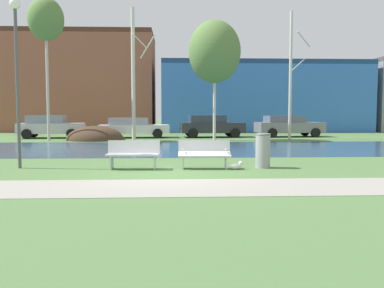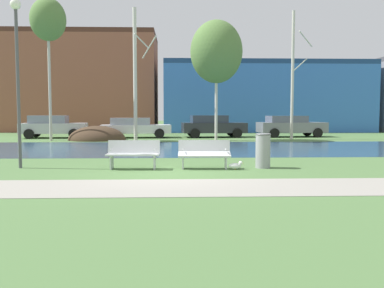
% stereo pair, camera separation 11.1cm
% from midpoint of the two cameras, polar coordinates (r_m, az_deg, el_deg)
% --- Properties ---
extents(ground_plane, '(120.00, 120.00, 0.00)m').
position_cam_midpoint_polar(ground_plane, '(21.93, -3.07, -0.19)').
color(ground_plane, '#4C703D').
extents(paved_path_strip, '(60.00, 2.29, 0.01)m').
position_cam_midpoint_polar(paved_path_strip, '(9.80, -3.63, -5.88)').
color(paved_path_strip, gray).
rests_on(paved_path_strip, ground).
extents(river_band, '(80.00, 8.42, 0.01)m').
position_cam_midpoint_polar(river_band, '(20.18, -3.11, -0.58)').
color(river_band, '#33516B').
rests_on(river_band, ground).
extents(soil_mound, '(3.51, 3.17, 1.76)m').
position_cam_midpoint_polar(soil_mound, '(26.75, -13.06, 0.52)').
color(soil_mound, '#423021').
rests_on(soil_mound, ground).
extents(bench_left, '(1.62, 0.62, 0.87)m').
position_cam_midpoint_polar(bench_left, '(13.00, -8.17, -1.30)').
color(bench_left, silver).
rests_on(bench_left, ground).
extents(bench_right, '(1.62, 0.62, 0.87)m').
position_cam_midpoint_polar(bench_right, '(12.97, 1.44, -1.26)').
color(bench_right, silver).
rests_on(bench_right, ground).
extents(trash_bin, '(0.48, 0.48, 1.07)m').
position_cam_midpoint_polar(trash_bin, '(13.31, 9.31, -0.82)').
color(trash_bin, gray).
rests_on(trash_bin, ground).
extents(seagull, '(0.46, 0.17, 0.27)m').
position_cam_midpoint_polar(seagull, '(12.79, 5.69, -2.90)').
color(seagull, white).
rests_on(seagull, ground).
extents(streetlamp, '(0.32, 0.32, 5.15)m').
position_cam_midpoint_polar(streetlamp, '(14.16, -22.83, 10.98)').
color(streetlamp, '#4C4C51').
rests_on(streetlamp, ground).
extents(birch_far_left, '(2.09, 2.09, 9.18)m').
position_cam_midpoint_polar(birch_far_left, '(27.20, -19.24, 15.51)').
color(birch_far_left, '#BCB7A8').
rests_on(birch_far_left, ground).
extents(birch_left, '(1.46, 2.14, 7.98)m').
position_cam_midpoint_polar(birch_left, '(26.13, -7.99, 9.46)').
color(birch_left, beige).
rests_on(birch_left, ground).
extents(birch_center_left, '(3.13, 3.13, 7.23)m').
position_cam_midpoint_polar(birch_center_left, '(25.98, 2.95, 12.32)').
color(birch_center_left, beige).
rests_on(birch_center_left, ground).
extents(birch_center, '(1.30, 2.07, 8.02)m').
position_cam_midpoint_polar(birch_center, '(27.58, 13.11, 9.12)').
color(birch_center, beige).
rests_on(birch_center, ground).
extents(parked_van_nearest_silver, '(4.37, 2.36, 1.50)m').
position_cam_midpoint_polar(parked_van_nearest_silver, '(29.59, -18.67, 2.31)').
color(parked_van_nearest_silver, '#B2B5BC').
rests_on(parked_van_nearest_silver, ground).
extents(parked_sedan_second_white, '(4.77, 2.43, 1.34)m').
position_cam_midpoint_polar(parked_sedan_second_white, '(28.65, -8.14, 2.29)').
color(parked_sedan_second_white, silver).
rests_on(parked_sedan_second_white, ground).
extents(parked_hatch_third_dark, '(4.46, 2.41, 1.50)m').
position_cam_midpoint_polar(parked_hatch_third_dark, '(28.96, 2.42, 2.49)').
color(parked_hatch_third_dark, '#282B30').
rests_on(parked_hatch_third_dark, ground).
extents(parked_wagon_fourth_grey, '(4.74, 2.35, 1.47)m').
position_cam_midpoint_polar(parked_wagon_fourth_grey, '(30.14, 12.76, 2.45)').
color(parked_wagon_fourth_grey, slate).
rests_on(parked_wagon_fourth_grey, ground).
extents(building_brick_low, '(14.59, 7.22, 8.74)m').
position_cam_midpoint_polar(building_brick_low, '(40.45, -15.74, 7.94)').
color(building_brick_low, brown).
rests_on(building_brick_low, ground).
extents(building_blue_store, '(17.98, 7.76, 6.10)m').
position_cam_midpoint_polar(building_blue_store, '(39.36, 9.19, 6.22)').
color(building_blue_store, '#3870C6').
rests_on(building_blue_store, ground).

